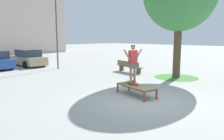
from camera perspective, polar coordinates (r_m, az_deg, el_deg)
ground_plane at (r=9.12m, az=8.88°, el=-7.96°), size 120.00×120.00×0.00m
skate_box at (r=9.71m, az=6.38°, el=-4.36°), size 1.12×2.01×0.46m
skateboard at (r=9.86m, az=5.46°, el=-3.40°), size 0.42×0.82×0.09m
skater at (r=9.71m, az=5.54°, el=2.35°), size 0.98×0.39×1.69m
grass_patch_near_right at (r=14.61m, az=16.54°, el=-1.89°), size 2.80×2.80×0.01m
car_tan at (r=21.01m, az=-21.33°, el=2.90°), size 1.97×4.23×1.50m
park_bench at (r=16.06m, az=4.54°, el=0.98°), size 0.82×2.44×0.83m
light_post at (r=18.32m, az=-14.51°, el=12.27°), size 0.36×0.36×5.83m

